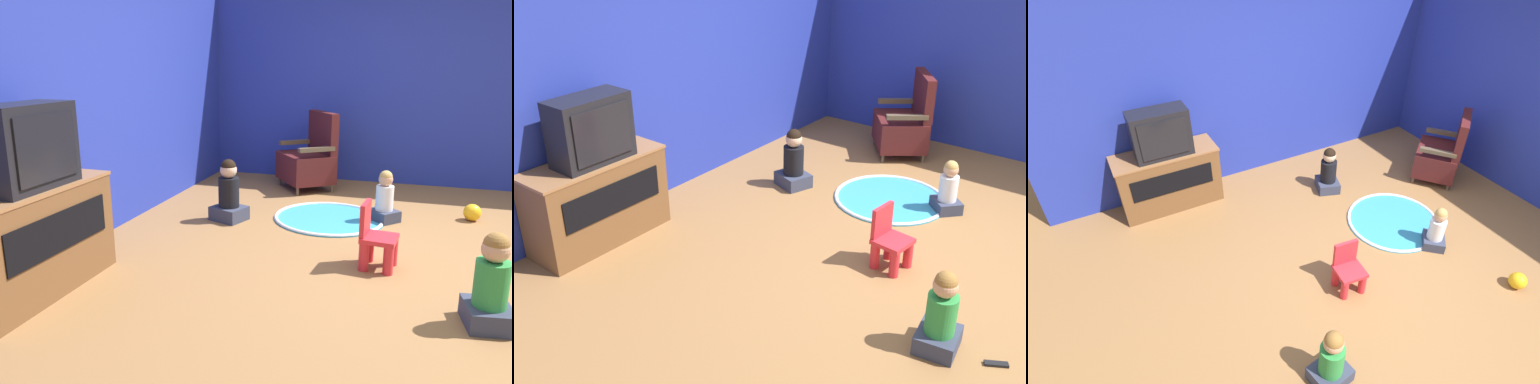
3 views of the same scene
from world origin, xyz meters
TOP-DOWN VIEW (x-y plane):
  - ground_plane at (0.00, 0.00)m, footprint 30.00×30.00m
  - wall_back at (-0.23, 2.56)m, footprint 5.55×0.12m
  - wall_right at (2.49, -0.19)m, footprint 0.12×5.62m
  - tv_cabinet at (-1.57, 2.25)m, footprint 1.22×0.47m
  - television at (-1.57, 2.21)m, footprint 0.65×0.32m
  - black_armchair at (1.82, 1.07)m, footprint 0.84×0.82m
  - yellow_kid_chair at (-0.44, 0.06)m, footprint 0.30×0.29m
  - play_mat at (0.64, 0.61)m, footprint 1.10×1.10m
  - child_watching_left at (0.76, 0.08)m, footprint 0.35×0.35m
  - child_watching_center at (-1.13, -0.66)m, footprint 0.34×0.31m
  - child_watching_right at (0.32, 1.56)m, footprint 0.36×0.39m
  - toy_ball at (1.04, -0.76)m, footprint 0.17×0.17m

SIDE VIEW (x-z plane):
  - ground_plane at x=0.00m, z-range 0.00..0.00m
  - play_mat at x=0.64m, z-range -0.01..0.03m
  - toy_ball at x=1.04m, z-range 0.00..0.17m
  - yellow_kid_chair at x=-0.44m, z-range -0.05..0.46m
  - child_watching_left at x=0.76m, z-range -0.03..0.48m
  - child_watching_center at x=-1.13m, z-range -0.04..0.55m
  - child_watching_right at x=0.32m, z-range -0.04..0.58m
  - black_armchair at x=1.82m, z-range -0.11..0.83m
  - tv_cabinet at x=-1.57m, z-range 0.01..0.75m
  - television at x=-1.57m, z-range 0.74..1.29m
  - wall_back at x=-0.23m, z-range 0.00..2.52m
  - wall_right at x=2.49m, z-range 0.00..2.52m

